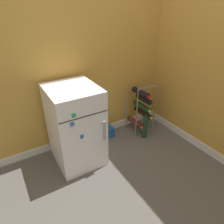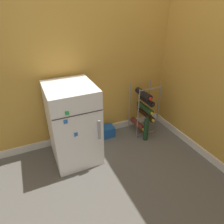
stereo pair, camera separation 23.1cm
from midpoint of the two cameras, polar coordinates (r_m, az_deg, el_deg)
The scene contains 6 objects.
ground_plane at distance 2.36m, azimuth 6.70°, elevation -12.17°, with size 14.00×14.00×0.00m, color #56544F.
wall_back at distance 2.30m, azimuth 0.86°, elevation 21.37°, with size 6.61×0.07×2.50m.
mini_fridge at distance 2.11m, azimuth -8.00°, elevation -3.39°, with size 0.47×0.56×0.85m.
wine_rack at distance 2.61m, azimuth 11.62°, elevation 0.95°, with size 0.31×0.33×0.67m.
soda_box at distance 2.58m, azimuth -0.08°, elevation -5.90°, with size 0.28×0.14×0.14m.
loose_bottle_floor at distance 2.54m, azimuth 12.31°, elevation -4.95°, with size 0.06×0.06×0.34m.
Camera 2 is at (-0.88, -1.54, 1.54)m, focal length 32.00 mm.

